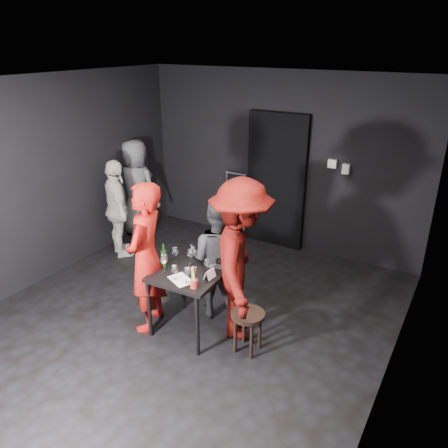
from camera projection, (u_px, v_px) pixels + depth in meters
The scene contains 26 objects.
floor at pixel (187, 318), 5.24m from camera, with size 4.50×5.00×0.02m, color black.
ceiling at pixel (178, 83), 4.18m from camera, with size 4.50×5.00×0.02m, color silver.
wall_back at pixel (279, 162), 6.68m from camera, with size 4.50×0.04×2.70m, color black.
wall_left at pixel (45, 181), 5.78m from camera, with size 0.04×5.00×2.70m, color black.
wall_right at pixel (401, 264), 3.64m from camera, with size 0.04×5.00×2.70m, color black.
doorway at pixel (276, 181), 6.75m from camera, with size 0.95×0.10×2.10m, color black.
wallbox_upper at pixel (332, 164), 6.20m from camera, with size 0.12×0.06×0.12m, color #B7B7B2.
wallbox_lower at pixel (346, 169), 6.13m from camera, with size 0.10×0.06×0.14m, color #B7B7B2.
hand_truck at pixel (234, 225), 7.30m from camera, with size 0.37×0.32×1.11m.
tasting_table at pixel (189, 280), 4.78m from camera, with size 0.72×0.72×0.75m.
stool at pixel (248, 320), 4.55m from camera, with size 0.36×0.36×0.47m.
server_red at pixel (145, 247), 4.74m from camera, with size 0.73×0.48×2.01m, color #A2120D.
woman_black at pixel (218, 258), 5.05m from camera, with size 0.73×0.40×1.49m, color #2D2D2F.
man_maroon at pixel (241, 245), 4.57m from camera, with size 1.42×0.66×2.20m, color #500906.
bystander_cream at pixel (117, 209), 6.49m from camera, with size 0.87×0.42×1.49m, color silver.
bystander_grey at pixel (136, 185), 7.19m from camera, with size 0.85×0.46×1.74m, color slate.
tasting_mat at pixel (181, 280), 4.59m from camera, with size 0.27×0.18×0.00m, color white.
wine_glass_a at pixel (164, 263), 4.71m from camera, with size 0.08×0.08×0.21m, color white, non-canonical shape.
wine_glass_b at pixel (175, 254), 4.90m from camera, with size 0.08×0.08×0.20m, color white, non-canonical shape.
wine_glass_c at pixel (191, 256), 4.87m from camera, with size 0.08×0.08×0.20m, color white, non-canonical shape.
wine_glass_d at pixel (175, 272), 4.56m from camera, with size 0.07×0.07×0.18m, color white, non-canonical shape.
wine_glass_e at pixel (187, 275), 4.50m from camera, with size 0.07×0.07×0.19m, color white, non-canonical shape.
wine_glass_f at pixel (208, 266), 4.69m from camera, with size 0.07×0.07×0.18m, color white, non-canonical shape.
wine_bottle at pixel (164, 258), 4.83m from camera, with size 0.07×0.07×0.28m.
breadstick_cup at pixel (194, 278), 4.41m from camera, with size 0.08×0.08×0.25m.
reserved_card at pixel (209, 273), 4.61m from camera, with size 0.08×0.13×0.10m, color white, non-canonical shape.
Camera 1 is at (2.64, -3.52, 3.09)m, focal length 35.00 mm.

